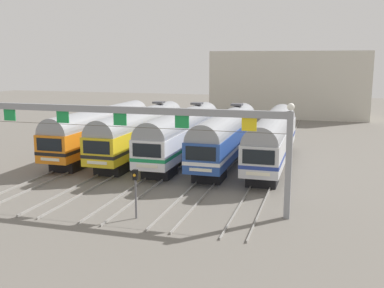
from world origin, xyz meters
name	(u,v)px	position (x,y,z in m)	size (l,w,h in m)	color
ground_plane	(183,160)	(0.00, 0.00, 0.00)	(160.00, 160.00, 0.00)	slate
track_bed	(221,132)	(0.00, 17.00, 0.07)	(18.35, 70.00, 0.15)	gray
commuter_train_orange	(101,129)	(-8.42, -0.01, 2.69)	(2.88, 18.06, 4.77)	orange
commuter_train_yellow	(141,130)	(-4.21, 0.00, 2.69)	(2.88, 18.06, 5.05)	gold
commuter_train_white	(182,132)	(0.00, 0.00, 2.69)	(2.88, 18.06, 5.05)	white
commuter_train_blue	(226,134)	(4.21, 0.00, 2.69)	(2.88, 18.06, 5.05)	#284C9E
commuter_train_silver	(273,137)	(8.42, -0.01, 2.69)	(2.88, 18.06, 4.77)	silver
catenary_gantry	(120,125)	(0.00, -13.50, 5.26)	(22.09, 0.44, 6.97)	gray
yard_signal_mast	(135,184)	(2.11, -16.09, 2.14)	(0.28, 0.35, 3.06)	#59595E
maintenance_building	(289,84)	(6.94, 37.76, 5.37)	(25.15, 10.00, 10.75)	beige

